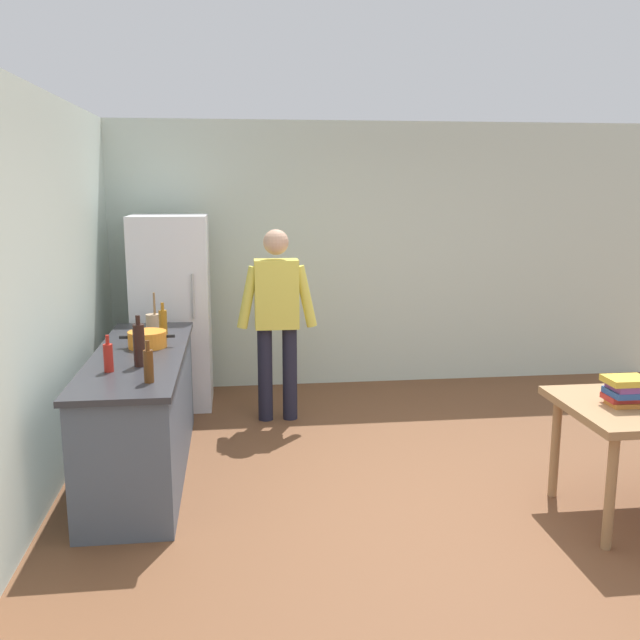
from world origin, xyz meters
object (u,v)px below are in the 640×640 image
at_px(book_stack, 628,390).
at_px(bottle_sauce_red, 108,357).
at_px(bottle_oil_amber, 163,323).
at_px(refrigerator, 172,312).
at_px(utensil_jar, 153,322).
at_px(bottle_wine_dark, 139,344).
at_px(cooking_pot, 147,339).
at_px(person, 277,312).
at_px(bottle_beer_brown, 148,365).

bearing_deg(book_stack, bottle_sauce_red, 168.87).
bearing_deg(bottle_oil_amber, bottle_sauce_red, -104.68).
height_order(refrigerator, utensil_jar, refrigerator).
bearing_deg(book_stack, bottle_wine_dark, 166.02).
distance_m(utensil_jar, bottle_sauce_red, 1.24).
xyz_separation_m(bottle_sauce_red, book_stack, (3.18, -0.63, -0.15)).
distance_m(bottle_sauce_red, book_stack, 3.24).
height_order(utensil_jar, bottle_sauce_red, utensil_jar).
height_order(cooking_pot, bottle_wine_dark, bottle_wine_dark).
xyz_separation_m(person, utensil_jar, (-1.03, -0.30, 0.00)).
distance_m(refrigerator, bottle_beer_brown, 2.37).
xyz_separation_m(cooking_pot, bottle_oil_amber, (0.09, 0.30, 0.06)).
distance_m(refrigerator, utensil_jar, 0.86).
height_order(bottle_beer_brown, bottle_oil_amber, bottle_oil_amber).
bearing_deg(cooking_pot, bottle_wine_dark, -88.58).
relative_size(bottle_sauce_red, bottle_wine_dark, 0.71).
relative_size(utensil_jar, bottle_oil_amber, 1.14).
xyz_separation_m(cooking_pot, utensil_jar, (-0.02, 0.57, 0.02)).
relative_size(bottle_oil_amber, book_stack, 0.97).
xyz_separation_m(refrigerator, cooking_pot, (-0.06, -1.43, 0.06)).
bearing_deg(refrigerator, book_stack, -42.54).
xyz_separation_m(cooking_pot, bottle_beer_brown, (0.12, -0.94, 0.05)).
relative_size(person, bottle_oil_amber, 6.07).
relative_size(cooking_pot, bottle_beer_brown, 1.54).
height_order(cooking_pot, bottle_beer_brown, bottle_beer_brown).
bearing_deg(person, bottle_sauce_red, -127.33).
height_order(refrigerator, book_stack, refrigerator).
distance_m(person, bottle_sauce_red, 1.93).
xyz_separation_m(refrigerator, bottle_sauce_red, (-0.22, -2.09, 0.10)).
xyz_separation_m(person, bottle_sauce_red, (-1.17, -1.54, 0.02)).
distance_m(utensil_jar, bottle_wine_dark, 1.12).
relative_size(cooking_pot, utensil_jar, 1.25).
distance_m(refrigerator, bottle_oil_amber, 1.13).
relative_size(refrigerator, bottle_wine_dark, 5.29).
bearing_deg(bottle_wine_dark, utensil_jar, 91.82).
xyz_separation_m(refrigerator, book_stack, (2.96, -2.71, -0.05)).
bearing_deg(cooking_pot, refrigerator, 87.73).
height_order(bottle_wine_dark, bottle_oil_amber, bottle_wine_dark).
height_order(cooking_pot, bottle_sauce_red, bottle_sauce_red).
relative_size(refrigerator, bottle_beer_brown, 6.92).
distance_m(cooking_pot, utensil_jar, 0.57).
bearing_deg(bottle_sauce_red, refrigerator, 83.94).
bearing_deg(refrigerator, bottle_sauce_red, -96.06).
bearing_deg(person, refrigerator, 149.77).
relative_size(cooking_pot, bottle_wine_dark, 1.18).
xyz_separation_m(bottle_sauce_red, bottle_wine_dark, (0.18, 0.12, 0.05)).
bearing_deg(refrigerator, bottle_oil_amber, -88.45).
bearing_deg(bottle_wine_dark, book_stack, -13.98).
relative_size(bottle_beer_brown, bottle_wine_dark, 0.76).
height_order(utensil_jar, book_stack, utensil_jar).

